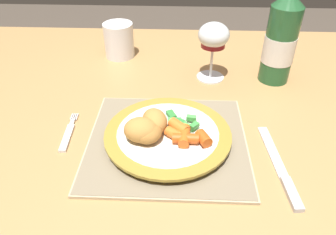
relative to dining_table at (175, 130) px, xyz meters
The scene contains 11 objects.
dining_table is the anchor object (origin of this frame).
placemat 0.17m from the dining_table, 95.31° to the right, with size 0.31×0.30×0.01m.
dinner_plate 0.18m from the dining_table, 95.02° to the right, with size 0.25×0.25×0.02m.
breaded_croquettes 0.21m from the dining_table, 108.03° to the right, with size 0.09×0.10×0.04m.
green_beans_pile 0.17m from the dining_table, 84.41° to the right, with size 0.07×0.07×0.02m.
glazed_carrots 0.20m from the dining_table, 83.09° to the right, with size 0.09×0.07×0.02m.
fork 0.27m from the dining_table, 148.43° to the right, with size 0.02×0.12×0.01m.
table_knife 0.31m from the dining_table, 48.55° to the right, with size 0.04×0.21×0.01m.
wine_glass 0.24m from the dining_table, 53.43° to the left, with size 0.08×0.08×0.15m.
bottle 0.34m from the dining_table, 25.16° to the left, with size 0.08×0.08×0.30m.
drinking_cup 0.32m from the dining_table, 125.60° to the left, with size 0.08×0.08×0.10m.
Camera 1 is at (0.01, -0.64, 1.17)m, focal length 35.00 mm.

